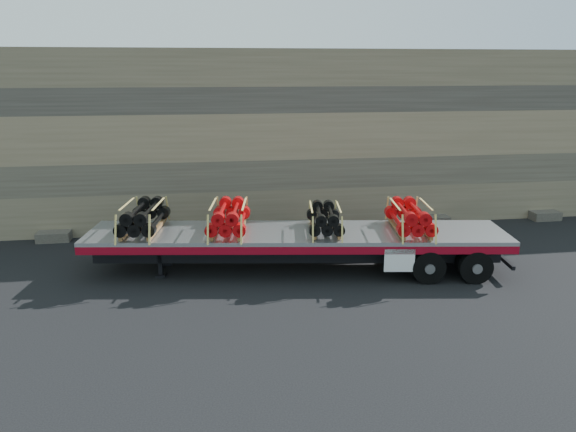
# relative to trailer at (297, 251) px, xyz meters

# --- Properties ---
(ground) EXTENTS (120.00, 120.00, 0.00)m
(ground) POSITION_rel_trailer_xyz_m (-0.47, -0.22, -0.66)
(ground) COLOR black
(ground) RESTS_ON ground
(rock_wall) EXTENTS (44.00, 3.00, 7.00)m
(rock_wall) POSITION_rel_trailer_xyz_m (-0.47, 6.28, 2.84)
(rock_wall) COLOR #7A6B54
(rock_wall) RESTS_ON ground
(trailer) EXTENTS (13.35, 4.42, 1.31)m
(trailer) POSITION_rel_trailer_xyz_m (0.00, 0.00, 0.00)
(trailer) COLOR #B1B3B9
(trailer) RESTS_ON ground
(bundle_front) EXTENTS (1.54, 2.55, 0.85)m
(bundle_front) POSITION_rel_trailer_xyz_m (-4.76, 0.71, 1.08)
(bundle_front) COLOR black
(bundle_front) RESTS_ON trailer
(bundle_midfront) EXTENTS (1.53, 2.53, 0.85)m
(bundle_midfront) POSITION_rel_trailer_xyz_m (-2.11, 0.31, 1.08)
(bundle_midfront) COLOR red
(bundle_midfront) RESTS_ON trailer
(bundle_midrear) EXTENTS (1.35, 2.24, 0.75)m
(bundle_midrear) POSITION_rel_trailer_xyz_m (0.87, -0.13, 1.03)
(bundle_midrear) COLOR black
(bundle_midrear) RESTS_ON trailer
(bundle_rear) EXTENTS (1.52, 2.51, 0.84)m
(bundle_rear) POSITION_rel_trailer_xyz_m (3.51, -0.52, 1.08)
(bundle_rear) COLOR red
(bundle_rear) RESTS_ON trailer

